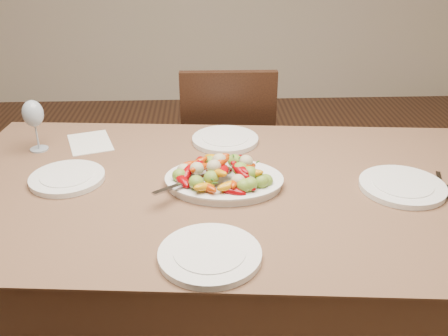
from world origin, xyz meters
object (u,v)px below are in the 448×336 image
Objects in this scene: plate_far at (225,140)px; plate_near at (210,255)px; plate_left at (67,178)px; plate_right at (402,186)px; dining_table at (224,278)px; serving_platter at (224,182)px; wine_glass at (35,124)px; chair_far at (227,154)px.

plate_near is at bearing -95.65° from plate_far.
plate_left and plate_right have the same top height.
plate_near is (-0.05, -0.38, 0.39)m from dining_table.
plate_near is (-0.07, -0.73, 0.00)m from plate_far.
serving_platter is at bearing 82.14° from plate_near.
serving_platter reaches higher than plate_left.
plate_far is at bearing 144.19° from plate_right.
plate_far is 0.96× the size of plate_near.
serving_platter reaches higher than dining_table.
plate_far is at bearing 86.80° from serving_platter.
plate_right is at bearing -35.81° from plate_far.
dining_table is at bearing 174.97° from plate_right.
wine_glass is at bearing 122.96° from plate_left.
plate_near is at bearing 85.97° from chair_far.
dining_table is at bearing 87.38° from chair_far.
plate_far and plate_near have the same top height.
plate_left is at bearing 136.72° from plate_near.
dining_table is 4.99× the size of serving_platter.
plate_near is (-0.62, -0.33, 0.00)m from plate_right.
chair_far is 3.51× the size of plate_right.
plate_right is at bearing -4.87° from serving_platter.
plate_right is (0.57, -0.05, -0.00)m from serving_platter.
plate_far is at bearing 87.30° from chair_far.
dining_table is at bearing 82.20° from plate_near.
plate_near reaches higher than dining_table.
plate_left reaches higher than dining_table.
plate_left is at bearing -151.18° from plate_far.
dining_table is at bearing -24.09° from wine_glass.
plate_right is at bearing 28.27° from plate_near.
chair_far reaches higher than dining_table.
plate_left is 1.09m from plate_right.
serving_platter is 0.75m from wine_glass.
wine_glass reaches higher than chair_far.
plate_left is 0.96× the size of plate_far.
serving_platter is at bearing -93.20° from plate_far.
wine_glass reaches higher than plate_far.
wine_glass is at bearing 155.91° from dining_table.
chair_far reaches higher than serving_platter.
dining_table is at bearing -5.72° from plate_left.
chair_far is 0.98m from wine_glass.
dining_table is 7.23× the size of plate_far.
serving_platter is (0.00, -0.00, 0.39)m from dining_table.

